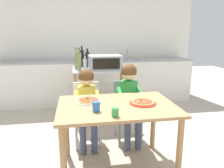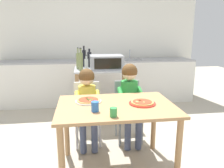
{
  "view_description": "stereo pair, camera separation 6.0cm",
  "coord_description": "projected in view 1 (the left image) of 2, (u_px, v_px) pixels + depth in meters",
  "views": [
    {
      "loc": [
        -0.4,
        -2.13,
        1.48
      ],
      "look_at": [
        0.0,
        0.3,
        0.89
      ],
      "focal_mm": 35.48,
      "sensor_mm": 36.0,
      "label": 1
    },
    {
      "loc": [
        -0.35,
        -2.14,
        1.48
      ],
      "look_at": [
        0.0,
        0.3,
        0.89
      ],
      "focal_mm": 35.48,
      "sensor_mm": 36.0,
      "label": 2
    }
  ],
  "objects": [
    {
      "name": "back_wall_tiled",
      "position": [
        93.0,
        38.0,
        4.88
      ],
      "size": [
        4.5,
        0.12,
        2.7
      ],
      "color": "white",
      "rests_on": "ground"
    },
    {
      "name": "bottle_dark_olive_oil",
      "position": [
        82.0,
        58.0,
        3.81
      ],
      "size": [
        0.06,
        0.06,
        0.35
      ],
      "color": "black",
      "rests_on": "kitchen_island_cart"
    },
    {
      "name": "pizza_plate_white",
      "position": [
        89.0,
        101.0,
        2.37
      ],
      "size": [
        0.28,
        0.28,
        0.03
      ],
      "color": "white",
      "rests_on": "dining_table"
    },
    {
      "name": "bottle_tall_green_wine",
      "position": [
        79.0,
        61.0,
        3.38
      ],
      "size": [
        0.06,
        0.06,
        0.35
      ],
      "color": "olive",
      "rests_on": "kitchen_island_cart"
    },
    {
      "name": "drinking_cup_green",
      "position": [
        115.0,
        112.0,
        1.96
      ],
      "size": [
        0.07,
        0.07,
        0.08
      ],
      "primitive_type": "cylinder",
      "color": "green",
      "rests_on": "dining_table"
    },
    {
      "name": "child_in_yellow_shirt",
      "position": [
        87.0,
        98.0,
        2.8
      ],
      "size": [
        0.32,
        0.42,
        1.01
      ],
      "color": "#424C6B",
      "rests_on": "ground"
    },
    {
      "name": "bottle_squat_spirits",
      "position": [
        85.0,
        65.0,
        3.34
      ],
      "size": [
        0.06,
        0.06,
        0.25
      ],
      "color": "#ADB7B2",
      "rests_on": "kitchen_island_cart"
    },
    {
      "name": "child_in_green_shirt",
      "position": [
        129.0,
        93.0,
        2.88
      ],
      "size": [
        0.32,
        0.42,
        1.06
      ],
      "color": "#424C6B",
      "rests_on": "ground"
    },
    {
      "name": "dining_chair_left",
      "position": [
        87.0,
        108.0,
        2.96
      ],
      "size": [
        0.36,
        0.36,
        0.81
      ],
      "color": "silver",
      "rests_on": "ground"
    },
    {
      "name": "dining_chair_right",
      "position": [
        127.0,
        106.0,
        3.04
      ],
      "size": [
        0.36,
        0.36,
        0.81
      ],
      "color": "gray",
      "rests_on": "ground"
    },
    {
      "name": "kitchen_island_cart",
      "position": [
        101.0,
        86.0,
        3.71
      ],
      "size": [
        0.91,
        0.62,
        0.89
      ],
      "color": "#B7BABF",
      "rests_on": "ground"
    },
    {
      "name": "bottle_slim_sauce",
      "position": [
        76.0,
        61.0,
        3.56
      ],
      "size": [
        0.06,
        0.06,
        0.34
      ],
      "color": "olive",
      "rests_on": "kitchen_island_cart"
    },
    {
      "name": "pizza_plate_red_rimmed",
      "position": [
        143.0,
        103.0,
        2.32
      ],
      "size": [
        0.28,
        0.28,
        0.03
      ],
      "color": "red",
      "rests_on": "dining_table"
    },
    {
      "name": "toaster_oven",
      "position": [
        105.0,
        62.0,
        3.6
      ],
      "size": [
        0.53,
        0.4,
        0.22
      ],
      "color": "#999BA0",
      "rests_on": "kitchen_island_cart"
    },
    {
      "name": "dining_table",
      "position": [
        117.0,
        115.0,
        2.31
      ],
      "size": [
        1.2,
        0.85,
        0.74
      ],
      "color": "#AD7F51",
      "rests_on": "ground"
    },
    {
      "name": "kitchen_counter",
      "position": [
        96.0,
        81.0,
        4.7
      ],
      "size": [
        4.05,
        0.6,
        1.1
      ],
      "color": "silver",
      "rests_on": "ground"
    },
    {
      "name": "drinking_cup_blue",
      "position": [
        96.0,
        107.0,
        2.08
      ],
      "size": [
        0.07,
        0.07,
        0.1
      ],
      "primitive_type": "cylinder",
      "color": "blue",
      "rests_on": "dining_table"
    },
    {
      "name": "ground_plane",
      "position": [
        104.0,
        127.0,
        3.53
      ],
      "size": [
        11.17,
        11.17,
        0.0
      ],
      "primitive_type": "plane",
      "color": "#B7AD99"
    },
    {
      "name": "bottle_clear_vinegar",
      "position": [
        88.0,
        59.0,
        3.78
      ],
      "size": [
        0.07,
        0.07,
        0.31
      ],
      "color": "black",
      "rests_on": "kitchen_island_cart"
    }
  ]
}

